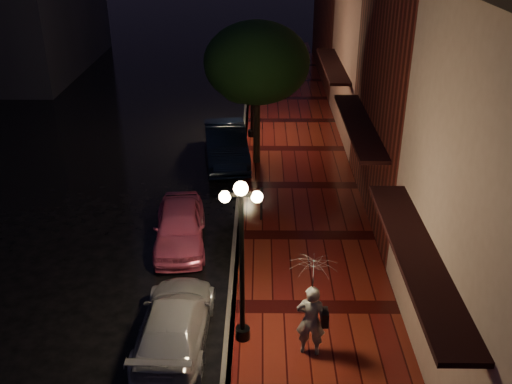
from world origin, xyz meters
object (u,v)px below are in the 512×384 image
(navy_car, at_px, (226,144))
(silver_car, at_px, (175,323))
(streetlamp_far, at_px, (252,85))
(streetlamp_near, at_px, (242,255))
(pink_car, at_px, (180,226))
(parking_meter, at_px, (261,201))
(woman_with_umbrella, at_px, (312,292))
(street_tree, at_px, (257,65))

(navy_car, height_order, silver_car, navy_car)
(streetlamp_far, bearing_deg, streetlamp_near, -90.00)
(pink_car, xyz_separation_m, navy_car, (1.08, 6.72, 0.12))
(streetlamp_far, bearing_deg, parking_meter, -86.81)
(woman_with_umbrella, xyz_separation_m, parking_meter, (-1.18, 6.48, -1.02))
(pink_car, bearing_deg, streetlamp_near, -70.62)
(streetlamp_near, xyz_separation_m, parking_meter, (0.45, 6.01, -1.71))
(silver_car, bearing_deg, pink_car, -82.67)
(streetlamp_near, relative_size, street_tree, 0.74)
(streetlamp_near, bearing_deg, silver_car, 179.77)
(navy_car, relative_size, silver_car, 1.15)
(woman_with_umbrella, relative_size, parking_meter, 2.18)
(streetlamp_far, relative_size, navy_car, 0.90)
(streetlamp_near, relative_size, pink_car, 1.10)
(streetlamp_near, distance_m, parking_meter, 6.26)
(pink_car, xyz_separation_m, silver_car, (0.48, -4.65, -0.06))
(streetlamp_near, bearing_deg, woman_with_umbrella, -16.12)
(streetlamp_near, distance_m, navy_car, 11.58)
(navy_car, bearing_deg, silver_car, -100.88)
(navy_car, xyz_separation_m, silver_car, (-0.60, -11.38, -0.19))
(navy_car, bearing_deg, streetlamp_near, -92.48)
(streetlamp_far, relative_size, street_tree, 0.74)
(navy_car, distance_m, woman_with_umbrella, 12.20)
(streetlamp_near, bearing_deg, pink_car, 114.76)
(streetlamp_far, xyz_separation_m, silver_car, (-1.67, -13.99, -2.00))
(woman_with_umbrella, bearing_deg, parking_meter, -70.33)
(navy_car, distance_m, parking_meter, 5.58)
(pink_car, bearing_deg, navy_car, 75.49)
(pink_car, xyz_separation_m, parking_meter, (2.59, 1.35, 0.22))
(pink_car, bearing_deg, parking_meter, 22.13)
(street_tree, bearing_deg, silver_car, -99.97)
(streetlamp_far, relative_size, pink_car, 1.10)
(woman_with_umbrella, bearing_deg, street_tree, -73.84)
(streetlamp_far, distance_m, silver_car, 14.23)
(streetlamp_far, xyz_separation_m, pink_car, (-2.15, -9.34, -1.93))
(street_tree, xyz_separation_m, pink_car, (-2.41, -6.33, -3.58))
(parking_meter, bearing_deg, streetlamp_near, -92.91)
(streetlamp_near, xyz_separation_m, pink_car, (-2.15, 4.66, -1.93))
(street_tree, relative_size, woman_with_umbrella, 2.18)
(streetlamp_near, relative_size, silver_car, 1.03)
(pink_car, distance_m, silver_car, 4.68)
(streetlamp_near, distance_m, silver_car, 2.60)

